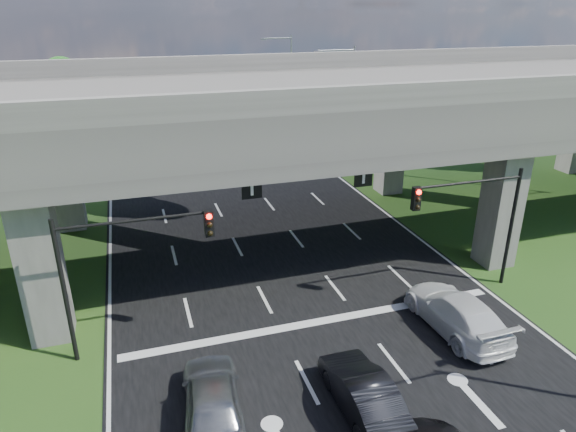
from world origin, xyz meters
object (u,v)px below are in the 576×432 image
signal_right (476,211)px  car_silver (212,398)px  signal_left (122,258)px  car_dark (362,392)px  streetlight_beyond (288,75)px  streetlight_far (348,100)px  car_white (456,312)px

signal_right → car_silver: 14.41m
signal_left → car_dark: (7.35, -5.84, -3.41)m
signal_right → streetlight_beyond: bearing=86.4°
streetlight_beyond → car_dark: bearing=-104.2°
signal_right → streetlight_beyond: streetlight_beyond is taller
car_dark → signal_left: bearing=-38.5°
streetlight_beyond → signal_right: bearing=-93.6°
streetlight_far → car_dark: streetlight_far is taller
car_dark → signal_right: bearing=-144.9°
signal_right → car_dark: signal_right is taller
signal_left → streetlight_beyond: size_ratio=0.60×
signal_right → streetlight_far: (2.27, 20.06, 1.66)m
streetlight_beyond → car_white: 39.34m
car_silver → car_white: (10.80, 1.98, 0.00)m
streetlight_far → car_white: size_ratio=1.77×
streetlight_far → car_white: streetlight_far is taller
signal_left → car_dark: 9.99m
streetlight_beyond → car_dark: streetlight_beyond is taller
streetlight_far → car_white: 23.75m
car_white → signal_right: bearing=-133.3°
signal_left → car_silver: 6.23m
car_silver → car_dark: (4.93, -1.17, -0.07)m
car_white → car_dark: bearing=27.1°
streetlight_far → signal_right: bearing=-96.5°
streetlight_far → car_silver: (-15.50, -24.72, -5.00)m
streetlight_far → car_dark: (-10.57, -25.89, -5.07)m
signal_left → car_white: (13.22, -2.68, -3.34)m
streetlight_far → car_silver: bearing=-122.1°
signal_right → signal_left: same height
signal_left → car_silver: bearing=-62.5°
streetlight_far → car_silver: size_ratio=2.09×
signal_right → car_dark: bearing=-144.9°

